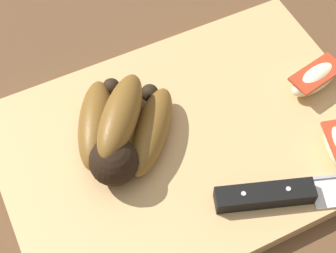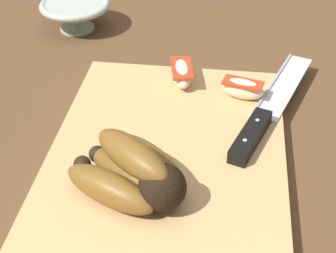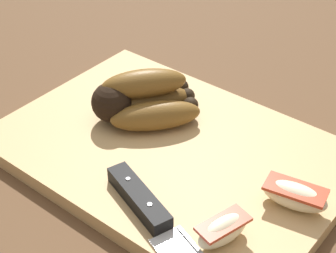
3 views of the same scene
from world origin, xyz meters
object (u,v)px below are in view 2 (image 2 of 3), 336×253
apple_wedge_middle (179,73)px  ceramic_bowl (76,13)px  chefs_knife (263,117)px  banana_bunch (135,172)px  apple_wedge_near (242,88)px

apple_wedge_middle → ceramic_bowl: bearing=-132.5°
chefs_knife → ceramic_bowl: size_ratio=2.24×
chefs_knife → apple_wedge_middle: (-0.08, -0.12, 0.01)m
banana_bunch → apple_wedge_near: size_ratio=2.34×
chefs_knife → apple_wedge_near: apple_wedge_near is taller
apple_wedge_near → ceramic_bowl: ceramic_bowl is taller
ceramic_bowl → chefs_knife: bearing=50.3°
apple_wedge_middle → banana_bunch: bearing=-5.4°
banana_bunch → apple_wedge_middle: (-0.23, 0.02, -0.01)m
banana_bunch → chefs_knife: (-0.15, 0.14, -0.02)m
banana_bunch → ceramic_bowl: bearing=-156.4°
apple_wedge_middle → ceramic_bowl: (-0.19, -0.20, -0.00)m
apple_wedge_middle → apple_wedge_near: bearing=71.3°
chefs_knife → apple_wedge_near: size_ratio=4.39×
chefs_knife → banana_bunch: bearing=-43.6°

